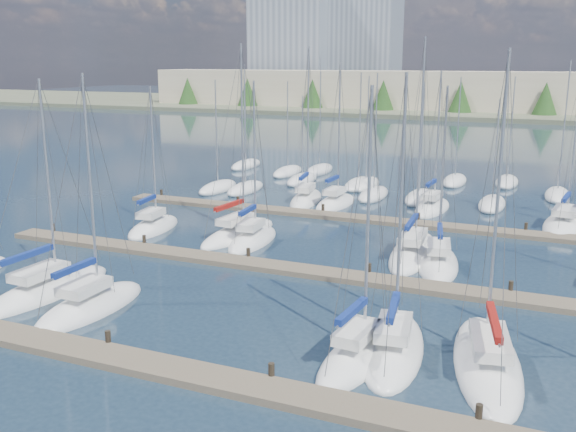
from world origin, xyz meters
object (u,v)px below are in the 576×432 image
at_px(sailboat_p, 432,208).
at_px(sailboat_j, 253,240).
at_px(sailboat_i, 239,233).
at_px(sailboat_k, 413,252).
at_px(sailboat_n, 306,199).
at_px(sailboat_q, 565,224).
at_px(sailboat_l, 438,263).
at_px(sailboat_h, 153,227).
at_px(sailboat_b, 47,290).
at_px(sailboat_e, 394,349).
at_px(sailboat_c, 91,306).
at_px(sailboat_o, 335,203).
at_px(sailboat_d, 359,354).
at_px(sailboat_f, 487,362).

xyz_separation_m(sailboat_p, sailboat_j, (-9.81, -15.05, -0.00)).
bearing_deg(sailboat_i, sailboat_j, -27.33).
height_order(sailboat_k, sailboat_n, sailboat_k).
relative_size(sailboat_q, sailboat_l, 1.05).
bearing_deg(sailboat_h, sailboat_q, 16.88).
height_order(sailboat_k, sailboat_b, sailboat_k).
height_order(sailboat_p, sailboat_e, sailboat_e).
bearing_deg(sailboat_l, sailboat_h, 168.21).
height_order(sailboat_b, sailboat_p, sailboat_p).
bearing_deg(sailboat_l, sailboat_c, -147.38).
xyz_separation_m(sailboat_p, sailboat_o, (-8.28, -1.47, 0.00)).
bearing_deg(sailboat_e, sailboat_p, 89.19).
bearing_deg(sailboat_d, sailboat_i, 136.47).
xyz_separation_m(sailboat_q, sailboat_j, (-20.37, -13.45, 0.01)).
height_order(sailboat_l, sailboat_h, sailboat_l).
height_order(sailboat_n, sailboat_f, sailboat_n).
bearing_deg(sailboat_b, sailboat_d, -0.35).
xyz_separation_m(sailboat_p, sailboat_l, (3.24, -15.32, -0.01)).
bearing_deg(sailboat_c, sailboat_f, 5.14).
distance_m(sailboat_d, sailboat_j, 19.07).
distance_m(sailboat_k, sailboat_q, 15.12).
distance_m(sailboat_o, sailboat_i, 12.88).
bearing_deg(sailboat_b, sailboat_l, 37.78).
xyz_separation_m(sailboat_k, sailboat_b, (-17.08, -15.16, -0.01)).
distance_m(sailboat_p, sailboat_e, 28.76).
bearing_deg(sailboat_c, sailboat_l, 44.26).
bearing_deg(sailboat_k, sailboat_c, -132.50).
bearing_deg(sailboat_f, sailboat_q, 72.58).
bearing_deg(sailboat_e, sailboat_j, 126.90).
bearing_deg(sailboat_q, sailboat_i, -143.77).
distance_m(sailboat_d, sailboat_f, 5.38).
xyz_separation_m(sailboat_p, sailboat_f, (7.63, -28.23, -0.01)).
distance_m(sailboat_k, sailboat_e, 15.16).
height_order(sailboat_j, sailboat_i, sailboat_i).
relative_size(sailboat_i, sailboat_h, 1.26).
bearing_deg(sailboat_k, sailboat_j, -175.28).
relative_size(sailboat_d, sailboat_h, 1.08).
bearing_deg(sailboat_d, sailboat_l, 91.70).
bearing_deg(sailboat_b, sailboat_c, -11.40).
height_order(sailboat_b, sailboat_l, sailboat_b).
bearing_deg(sailboat_f, sailboat_j, 131.78).
height_order(sailboat_b, sailboat_o, sailboat_o).
bearing_deg(sailboat_o, sailboat_h, -124.47).
distance_m(sailboat_d, sailboat_h, 25.46).
height_order(sailboat_n, sailboat_p, sailboat_n).
bearing_deg(sailboat_o, sailboat_f, -57.01).
distance_m(sailboat_k, sailboat_f, 15.99).
xyz_separation_m(sailboat_p, sailboat_i, (-11.52, -13.93, 0.00)).
relative_size(sailboat_q, sailboat_n, 0.86).
xyz_separation_m(sailboat_n, sailboat_p, (11.27, 1.03, -0.01)).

